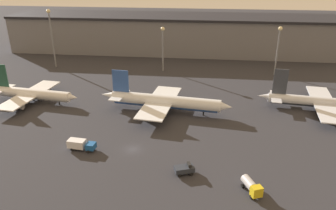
{
  "coord_description": "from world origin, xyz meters",
  "views": [
    {
      "loc": [
        18.56,
        -75.29,
        46.78
      ],
      "look_at": [
        7.7,
        17.52,
        6.0
      ],
      "focal_mm": 35.0,
      "sensor_mm": 36.0,
      "label": 1
    }
  ],
  "objects_px": {
    "service_vehicle_1": "(251,186)",
    "service_vehicle_2": "(81,144)",
    "service_vehicle_3": "(185,169)",
    "airplane_2": "(164,102)",
    "airplane_1": "(32,94)",
    "airplane_3": "(329,103)"
  },
  "relations": [
    {
      "from": "airplane_1",
      "to": "airplane_2",
      "type": "relative_size",
      "value": 0.79
    },
    {
      "from": "airplane_1",
      "to": "airplane_3",
      "type": "relative_size",
      "value": 0.75
    },
    {
      "from": "airplane_2",
      "to": "service_vehicle_1",
      "type": "distance_m",
      "value": 47.37
    },
    {
      "from": "service_vehicle_3",
      "to": "service_vehicle_2",
      "type": "bearing_deg",
      "value": 145.52
    },
    {
      "from": "service_vehicle_1",
      "to": "service_vehicle_2",
      "type": "bearing_deg",
      "value": -129.56
    },
    {
      "from": "airplane_1",
      "to": "airplane_2",
      "type": "distance_m",
      "value": 48.65
    },
    {
      "from": "service_vehicle_2",
      "to": "airplane_2",
      "type": "bearing_deg",
      "value": 60.77
    },
    {
      "from": "airplane_2",
      "to": "airplane_3",
      "type": "distance_m",
      "value": 56.02
    },
    {
      "from": "airplane_3",
      "to": "service_vehicle_2",
      "type": "height_order",
      "value": "airplane_3"
    },
    {
      "from": "airplane_1",
      "to": "service_vehicle_3",
      "type": "relative_size",
      "value": 6.9
    },
    {
      "from": "airplane_1",
      "to": "airplane_2",
      "type": "height_order",
      "value": "airplane_2"
    },
    {
      "from": "airplane_3",
      "to": "service_vehicle_1",
      "type": "height_order",
      "value": "airplane_3"
    },
    {
      "from": "airplane_1",
      "to": "service_vehicle_1",
      "type": "height_order",
      "value": "airplane_1"
    },
    {
      "from": "airplane_2",
      "to": "service_vehicle_3",
      "type": "height_order",
      "value": "airplane_2"
    },
    {
      "from": "airplane_3",
      "to": "service_vehicle_3",
      "type": "height_order",
      "value": "airplane_3"
    },
    {
      "from": "airplane_3",
      "to": "service_vehicle_1",
      "type": "distance_m",
      "value": 56.56
    },
    {
      "from": "service_vehicle_3",
      "to": "airplane_2",
      "type": "bearing_deg",
      "value": 85.78
    },
    {
      "from": "airplane_3",
      "to": "service_vehicle_3",
      "type": "xyz_separation_m",
      "value": [
        -46.07,
        -42.01,
        -1.71
      ]
    },
    {
      "from": "airplane_2",
      "to": "airplane_3",
      "type": "relative_size",
      "value": 0.96
    },
    {
      "from": "service_vehicle_1",
      "to": "service_vehicle_3",
      "type": "bearing_deg",
      "value": -132.32
    },
    {
      "from": "airplane_2",
      "to": "service_vehicle_3",
      "type": "xyz_separation_m",
      "value": [
        9.52,
        -35.12,
        -2.34
      ]
    },
    {
      "from": "airplane_1",
      "to": "service_vehicle_2",
      "type": "relative_size",
      "value": 4.61
    }
  ]
}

